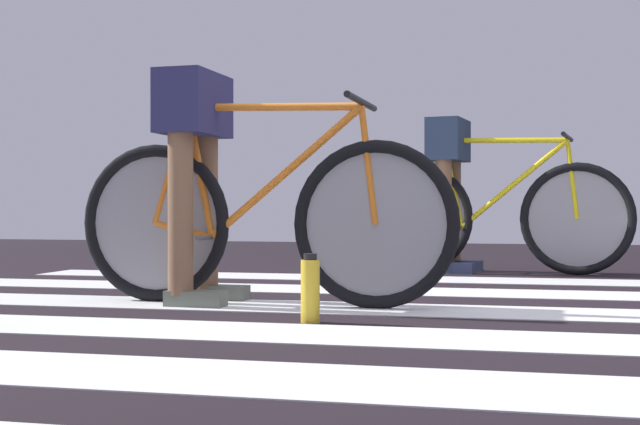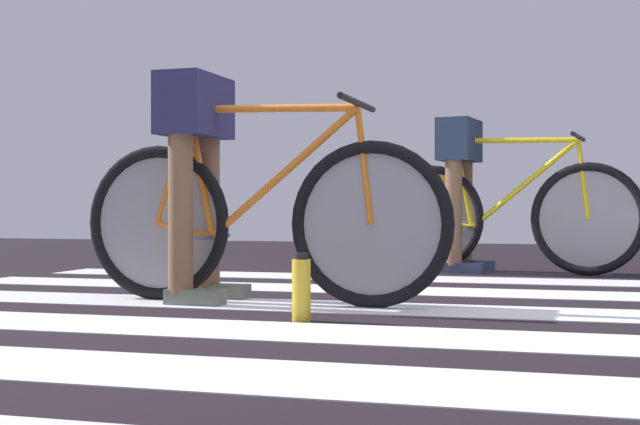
{
  "view_description": "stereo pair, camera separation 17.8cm",
  "coord_description": "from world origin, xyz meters",
  "px_view_note": "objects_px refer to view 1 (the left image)",
  "views": [
    {
      "loc": [
        0.49,
        -3.36,
        0.45
      ],
      "look_at": [
        -0.41,
        0.52,
        0.43
      ],
      "focal_mm": 48.09,
      "sensor_mm": 36.0,
      "label": 1
    },
    {
      "loc": [
        0.66,
        -3.36,
        0.45
      ],
      "look_at": [
        -0.41,
        0.52,
        0.43
      ],
      "focal_mm": 48.09,
      "sensor_mm": 36.0,
      "label": 2
    }
  ],
  "objects_px": {
    "bicycle_1_of_2": "(260,218)",
    "cyclist_2_of_2": "(449,173)",
    "water_bottle": "(310,290)",
    "bicycle_2_of_2": "(496,214)",
    "cyclist_1_of_2": "(195,154)"
  },
  "relations": [
    {
      "from": "bicycle_1_of_2",
      "to": "cyclist_2_of_2",
      "type": "xyz_separation_m",
      "value": [
        0.65,
        2.17,
        0.27
      ]
    },
    {
      "from": "cyclist_2_of_2",
      "to": "water_bottle",
      "type": "distance_m",
      "value": 2.75
    },
    {
      "from": "bicycle_1_of_2",
      "to": "bicycle_2_of_2",
      "type": "relative_size",
      "value": 1.01
    },
    {
      "from": "cyclist_1_of_2",
      "to": "cyclist_2_of_2",
      "type": "xyz_separation_m",
      "value": [
        0.96,
        2.16,
        -0.01
      ]
    },
    {
      "from": "bicycle_1_of_2",
      "to": "cyclist_1_of_2",
      "type": "bearing_deg",
      "value": -180.0
    },
    {
      "from": "cyclist_1_of_2",
      "to": "water_bottle",
      "type": "height_order",
      "value": "cyclist_1_of_2"
    },
    {
      "from": "cyclist_1_of_2",
      "to": "cyclist_2_of_2",
      "type": "bearing_deg",
      "value": 68.54
    },
    {
      "from": "bicycle_2_of_2",
      "to": "cyclist_2_of_2",
      "type": "height_order",
      "value": "cyclist_2_of_2"
    },
    {
      "from": "bicycle_2_of_2",
      "to": "water_bottle",
      "type": "xyz_separation_m",
      "value": [
        -0.61,
        -2.63,
        -0.26
      ]
    },
    {
      "from": "bicycle_2_of_2",
      "to": "cyclist_2_of_2",
      "type": "relative_size",
      "value": 1.69
    },
    {
      "from": "bicycle_1_of_2",
      "to": "water_bottle",
      "type": "bearing_deg",
      "value": -52.75
    },
    {
      "from": "bicycle_2_of_2",
      "to": "cyclist_1_of_2",
      "type": "bearing_deg",
      "value": -112.34
    },
    {
      "from": "cyclist_1_of_2",
      "to": "bicycle_2_of_2",
      "type": "bearing_deg",
      "value": 61.57
    },
    {
      "from": "bicycle_1_of_2",
      "to": "bicycle_2_of_2",
      "type": "distance_m",
      "value": 2.33
    },
    {
      "from": "bicycle_1_of_2",
      "to": "cyclist_2_of_2",
      "type": "height_order",
      "value": "cyclist_2_of_2"
    }
  ]
}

